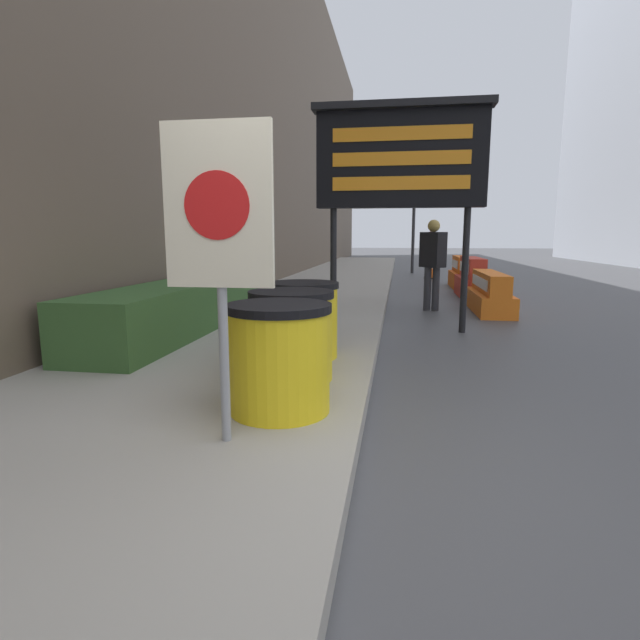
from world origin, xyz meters
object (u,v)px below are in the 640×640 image
jersey_barrier_orange_near (490,294)px  traffic_light_near_curb (415,190)px  warning_sign (219,227)px  jersey_barrier_orange_far (460,274)px  barrel_drum_foreground (279,358)px  pedestrian_passerby (432,249)px  barrel_drum_middle (291,335)px  pedestrian_worker (433,258)px  message_board (401,159)px  jersey_barrier_red_striped (472,280)px  traffic_cone_near (430,269)px  barrel_drum_back (303,320)px

jersey_barrier_orange_near → traffic_light_near_curb: (-1.22, 10.04, 2.86)m
warning_sign → jersey_barrier_orange_far: bearing=76.7°
barrel_drum_foreground → traffic_light_near_curb: bearing=85.2°
barrel_drum_foreground → traffic_light_near_curb: traffic_light_near_curb is taller
jersey_barrier_orange_near → pedestrian_passerby: 8.97m
jersey_barrier_orange_near → traffic_light_near_curb: size_ratio=0.48×
barrel_drum_foreground → barrel_drum_middle: size_ratio=1.00×
jersey_barrier_orange_near → pedestrian_worker: size_ratio=1.23×
barrel_drum_middle → message_board: 4.01m
jersey_barrier_red_striped → jersey_barrier_orange_far: jersey_barrier_red_striped is taller
jersey_barrier_orange_near → traffic_cone_near: (-0.68, 7.55, 0.01)m
barrel_drum_back → jersey_barrier_red_striped: 7.74m
traffic_cone_near → jersey_barrier_orange_near: bearing=-84.9°
barrel_drum_foreground → message_board: size_ratio=0.24×
barrel_drum_back → jersey_barrier_orange_near: bearing=60.2°
barrel_drum_foreground → pedestrian_passerby: (2.03, 15.40, 0.42)m
barrel_drum_foreground → jersey_barrier_orange_near: 6.97m
jersey_barrier_orange_near → jersey_barrier_red_striped: jersey_barrier_red_striped is taller
traffic_cone_near → pedestrian_worker: 7.62m
pedestrian_worker → traffic_light_near_curb: bearing=-43.6°
warning_sign → traffic_cone_near: size_ratio=2.78×
message_board → pedestrian_worker: message_board is taller
traffic_cone_near → traffic_light_near_curb: size_ratio=0.16×
barrel_drum_foreground → jersey_barrier_red_striped: bearing=73.8°
warning_sign → pedestrian_worker: 7.26m
barrel_drum_foreground → warning_sign: size_ratio=0.41×
barrel_drum_back → barrel_drum_foreground: bearing=-84.9°
barrel_drum_foreground → traffic_light_near_curb: (1.37, 16.51, 2.63)m
pedestrian_passerby → jersey_barrier_orange_near: bearing=169.1°
jersey_barrier_orange_near → warning_sign: bearing=-111.6°
barrel_drum_middle → jersey_barrier_orange_near: size_ratio=0.37×
message_board → traffic_cone_near: size_ratio=4.78×
message_board → traffic_light_near_curb: (0.54, 12.31, 0.65)m
barrel_drum_back → jersey_barrier_orange_far: barrel_drum_back is taller
barrel_drum_foreground → traffic_cone_near: bearing=82.2°
barrel_drum_back → jersey_barrier_red_striped: barrel_drum_back is taller
traffic_cone_near → pedestrian_worker: size_ratio=0.40×
barrel_drum_back → traffic_light_near_curb: 15.13m
traffic_light_near_curb → pedestrian_passerby: 2.56m
message_board → jersey_barrier_orange_far: bearing=75.9°
pedestrian_worker → jersey_barrier_red_striped: bearing=-68.1°
barrel_drum_middle → traffic_light_near_curb: (1.47, 15.66, 2.63)m
warning_sign → barrel_drum_foreground: bearing=70.8°
warning_sign → traffic_cone_near: warning_sign is taller
traffic_light_near_curb → pedestrian_passerby: (0.65, -1.10, -2.22)m
pedestrian_worker → pedestrian_passerby: bearing=-47.7°
barrel_drum_back → message_board: 3.35m
barrel_drum_back → message_board: bearing=68.6°
barrel_drum_back → pedestrian_passerby: (2.18, 13.72, 0.42)m
warning_sign → jersey_barrier_red_striped: bearing=73.6°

